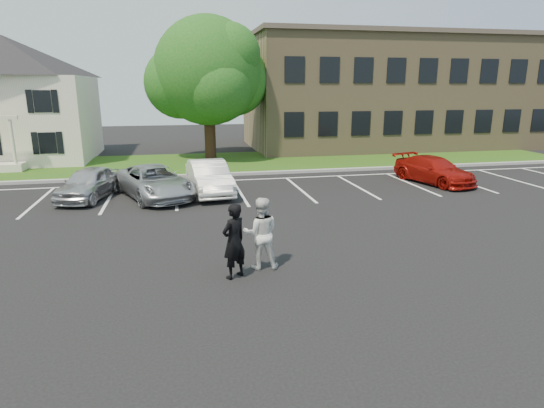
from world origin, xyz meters
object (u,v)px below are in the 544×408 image
Objects in this scene: house at (4,99)px; office_building at (392,92)px; man_black_suit at (234,241)px; car_red_compact at (434,170)px; car_white_sedan at (209,177)px; tree at (209,74)px; man_white_shirt at (261,233)px; car_silver_minivan at (155,182)px; car_silver_west at (89,183)px.

house is 27.08m from office_building.
car_red_compact is (11.00, 9.28, -0.32)m from man_black_suit.
office_building reaches higher than car_white_sedan.
car_white_sedan is (-0.88, -9.58, -4.62)m from tree.
man_white_shirt is (0.76, 0.48, -0.01)m from man_black_suit.
man_black_suit is 0.43× the size of car_white_sedan.
car_white_sedan reaches higher than car_red_compact.
tree is 4.61× the size of man_black_suit.
car_silver_minivan is at bearing 165.92° from car_red_compact.
man_black_suit is at bearing -97.19° from car_silver_minivan.
man_black_suit is 0.49× the size of car_silver_west.
office_building is 2.55× the size of tree.
house is 16.95m from car_white_sedan.
house is at bearing 128.56° from car_white_sedan.
car_silver_west is (-5.89, -9.50, -4.68)m from tree.
tree reaches higher than car_red_compact.
man_black_suit is 0.90m from man_white_shirt.
office_building is 11.81× the size of man_white_shirt.
tree reaches higher than house.
tree is at bearing 50.84° from car_silver_minivan.
car_white_sedan is at bearing -78.75° from man_white_shirt.
man_black_suit is 14.39m from car_red_compact.
man_black_suit is 0.39× the size of car_silver_minivan.
car_silver_west is at bearing 173.36° from car_white_sedan.
tree is at bearing -83.86° from man_white_shirt.
car_silver_west is at bearing -145.75° from office_building.
office_building is 22.93m from car_silver_minivan.
man_white_shirt is at bearing -41.18° from car_silver_west.
house reaches higher than car_silver_west.
man_white_shirt reaches higher than car_red_compact.
car_white_sedan is at bearing -45.67° from house.
car_silver_minivan is (-2.25, 9.01, -0.28)m from man_black_suit.
tree is at bearing -10.58° from house.
car_white_sedan is (2.31, 0.26, 0.05)m from car_silver_minivan.
tree is at bearing 74.26° from car_silver_west.
office_building is 27.24m from man_white_shirt.
man_white_shirt is at bearing -154.57° from car_red_compact.
car_silver_minivan reaches higher than car_red_compact.
tree is 12.12m from car_silver_west.
car_silver_minivan is at bearing -63.86° from man_white_shirt.
man_white_shirt is at bearing -91.77° from car_silver_minivan.
car_white_sedan is at bearing -137.76° from office_building.
car_silver_west is 0.89× the size of car_red_compact.
car_silver_minivan is at bearing -110.90° from man_black_suit.
man_black_suit is at bearing -92.87° from tree.
man_white_shirt is at bearing -59.21° from house.
man_black_suit is 10.58m from car_silver_west.
car_white_sedan is at bearing 15.19° from car_silver_west.
car_white_sedan reaches higher than car_silver_minivan.
car_white_sedan reaches higher than car_silver_west.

